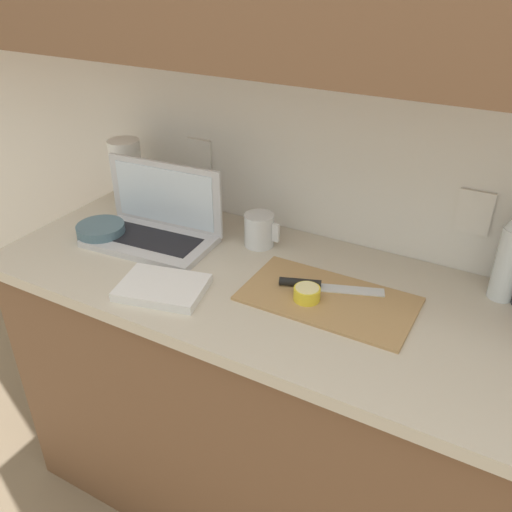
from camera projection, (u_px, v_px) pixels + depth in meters
The scene contains 11 objects.
wall_back at pixel (430, 10), 1.19m from camera, with size 5.20×0.38×2.60m.
counter_unit at pixel (355, 436), 1.56m from camera, with size 2.11×0.63×0.90m.
laptop at pixel (156, 223), 1.64m from camera, with size 0.40×0.24×0.23m.
cutting_board at pixel (328, 299), 1.38m from camera, with size 0.44×0.24×0.01m, color tan.
knife at pixel (313, 285), 1.41m from camera, with size 0.27×0.12×0.02m.
lemon_half_cut at pixel (307, 293), 1.36m from camera, with size 0.07×0.07×0.04m.
bottle_water_clear at pixel (511, 255), 1.33m from camera, with size 0.06×0.06×0.27m.
measuring_cup at pixel (260, 230), 1.61m from camera, with size 0.11×0.09×0.10m.
bowl_white at pixel (101, 232), 1.66m from camera, with size 0.15×0.15×0.05m.
paper_towel_roll at pixel (127, 174), 1.82m from camera, with size 0.11×0.11×0.23m.
dish_towel at pixel (162, 288), 1.41m from camera, with size 0.22×0.16×0.02m, color white.
Camera 1 is at (0.30, -1.08, 1.69)m, focal length 38.00 mm.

